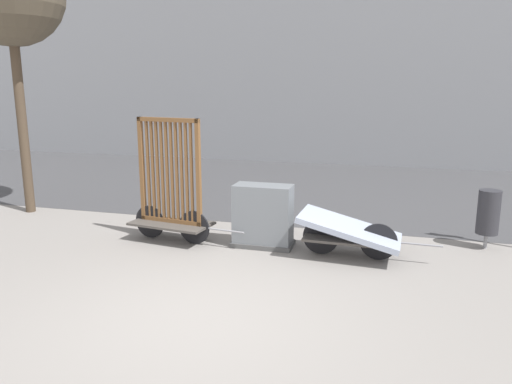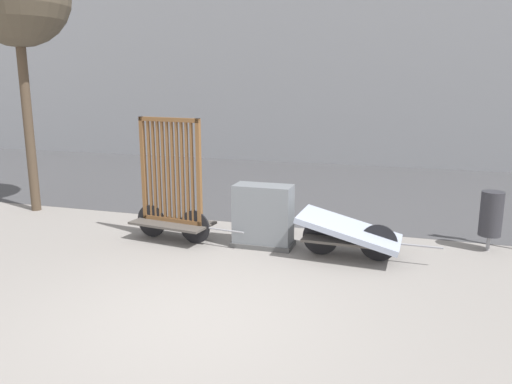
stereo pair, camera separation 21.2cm
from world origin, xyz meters
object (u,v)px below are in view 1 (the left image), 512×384
(utility_cabinet, at_px, (263,218))
(bike_cart_with_bedframe, at_px, (171,199))
(bike_cart_with_mattress, at_px, (350,232))
(trash_bin, at_px, (488,212))

(utility_cabinet, bearing_deg, bike_cart_with_bedframe, -174.90)
(bike_cart_with_mattress, xyz_separation_m, utility_cabinet, (-1.46, 0.14, 0.07))
(bike_cart_with_mattress, height_order, trash_bin, trash_bin)
(bike_cart_with_mattress, relative_size, utility_cabinet, 2.09)
(bike_cart_with_bedframe, bearing_deg, utility_cabinet, 12.99)
(bike_cart_with_bedframe, distance_m, bike_cart_with_mattress, 3.09)
(bike_cart_with_bedframe, relative_size, trash_bin, 2.16)
(utility_cabinet, bearing_deg, bike_cart_with_mattress, -5.61)
(trash_bin, bearing_deg, utility_cabinet, -166.18)
(bike_cart_with_bedframe, bearing_deg, trash_bin, 19.08)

